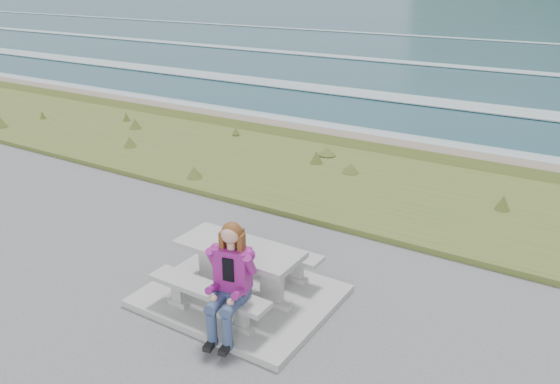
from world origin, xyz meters
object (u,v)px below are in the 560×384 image
(bench_landward, at_px, (208,295))
(bench_seaward, at_px, (267,251))
(picnic_table, at_px, (239,257))
(seated_woman, at_px, (228,297))

(bench_landward, bearing_deg, bench_seaward, 90.00)
(picnic_table, relative_size, bench_seaward, 1.00)
(bench_landward, relative_size, bench_seaward, 1.00)
(picnic_table, relative_size, bench_landward, 1.00)
(bench_seaward, bearing_deg, picnic_table, -90.00)
(picnic_table, height_order, bench_landward, picnic_table)
(bench_landward, xyz_separation_m, bench_seaward, (0.00, 1.40, 0.00))
(bench_landward, height_order, seated_woman, seated_woman)
(picnic_table, relative_size, seated_woman, 1.22)
(picnic_table, distance_m, seated_woman, 0.95)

